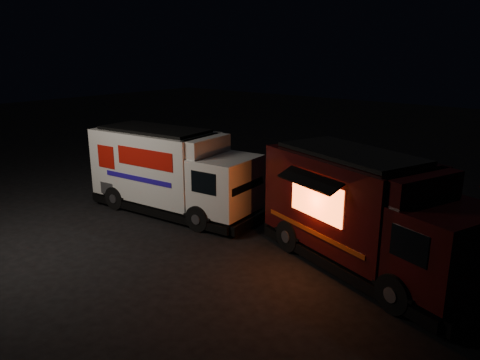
% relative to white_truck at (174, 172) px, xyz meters
% --- Properties ---
extents(ground, '(80.00, 80.00, 0.00)m').
position_rel_white_truck_xyz_m(ground, '(1.16, -1.67, -1.46)').
color(ground, black).
rests_on(ground, ground).
extents(white_truck, '(6.66, 2.87, 2.93)m').
position_rel_white_truck_xyz_m(white_truck, '(0.00, 0.00, 0.00)').
color(white_truck, silver).
rests_on(white_truck, ground).
extents(red_truck, '(6.91, 4.38, 3.02)m').
position_rel_white_truck_xyz_m(red_truck, '(7.20, 0.17, 0.05)').
color(red_truck, '#35090C').
rests_on(red_truck, ground).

